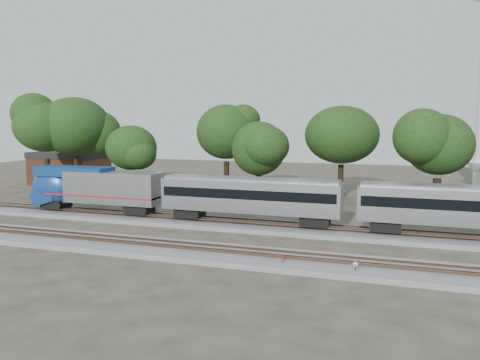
{
  "coord_description": "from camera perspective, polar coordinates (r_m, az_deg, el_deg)",
  "views": [
    {
      "loc": [
        14.34,
        -35.78,
        9.96
      ],
      "look_at": [
        0.85,
        5.0,
        4.69
      ],
      "focal_mm": 35.0,
      "sensor_mm": 36.0,
      "label": 1
    }
  ],
  "objects": [
    {
      "name": "tree_4",
      "position": [
        59.11,
        2.29,
        3.84
      ],
      "size": [
        6.84,
        6.84,
        9.65
      ],
      "color": "black",
      "rests_on": "ground"
    },
    {
      "name": "switch_stand_white",
      "position": [
        31.75,
        13.87,
        -10.28
      ],
      "size": [
        0.31,
        0.11,
        1.0
      ],
      "rotation": [
        0.0,
        0.0,
        -0.26
      ],
      "color": "#512D19",
      "rests_on": "ground"
    },
    {
      "name": "tree_5",
      "position": [
        61.93,
        12.3,
        5.38
      ],
      "size": [
        8.54,
        8.54,
        12.04
      ],
      "color": "black",
      "rests_on": "ground"
    },
    {
      "name": "ground",
      "position": [
        39.81,
        -3.45,
        -7.5
      ],
      "size": [
        160.0,
        160.0,
        0.0
      ],
      "primitive_type": "plane",
      "color": "#383328",
      "rests_on": "ground"
    },
    {
      "name": "tree_3",
      "position": [
        63.36,
        -1.68,
        5.86
      ],
      "size": [
        8.87,
        8.87,
        12.5
      ],
      "color": "black",
      "rests_on": "ground"
    },
    {
      "name": "track_far",
      "position": [
        45.24,
        -0.62,
        -5.45
      ],
      "size": [
        160.0,
        5.0,
        0.73
      ],
      "color": "slate",
      "rests_on": "ground"
    },
    {
      "name": "track_near",
      "position": [
        36.2,
        -5.82,
        -8.67
      ],
      "size": [
        160.0,
        5.0,
        0.73
      ],
      "color": "slate",
      "rests_on": "ground"
    },
    {
      "name": "tree_0",
      "position": [
        69.89,
        -22.65,
        6.0
      ],
      "size": [
        9.56,
        9.56,
        13.48
      ],
      "color": "black",
      "rests_on": "ground"
    },
    {
      "name": "tree_1",
      "position": [
        69.57,
        -19.49,
        6.17
      ],
      "size": [
        9.6,
        9.6,
        13.53
      ],
      "color": "black",
      "rests_on": "ground"
    },
    {
      "name": "switch_lever",
      "position": [
        33.14,
        1.05,
        -10.22
      ],
      "size": [
        0.57,
        0.45,
        0.3
      ],
      "primitive_type": "cube",
      "rotation": [
        0.0,
        0.0,
        0.33
      ],
      "color": "#512D19",
      "rests_on": "ground"
    },
    {
      "name": "brick_building",
      "position": [
        81.06,
        -20.04,
        1.41
      ],
      "size": [
        11.01,
        7.78,
        5.28
      ],
      "rotation": [
        0.0,
        0.0,
        0.0
      ],
      "color": "brown",
      "rests_on": "ground"
    },
    {
      "name": "tree_2",
      "position": [
        59.7,
        -13.12,
        3.83
      ],
      "size": [
        6.98,
        6.98,
        9.84
      ],
      "color": "black",
      "rests_on": "ground"
    },
    {
      "name": "tree_6",
      "position": [
        52.76,
        23.08,
        3.97
      ],
      "size": [
        7.83,
        7.83,
        11.03
      ],
      "color": "black",
      "rests_on": "ground"
    },
    {
      "name": "switch_stand_red",
      "position": [
        32.59,
        5.12,
        -9.65
      ],
      "size": [
        0.31,
        0.13,
        1.0
      ],
      "rotation": [
        0.0,
        0.0,
        -0.33
      ],
      "color": "#512D19",
      "rests_on": "ground"
    }
  ]
}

